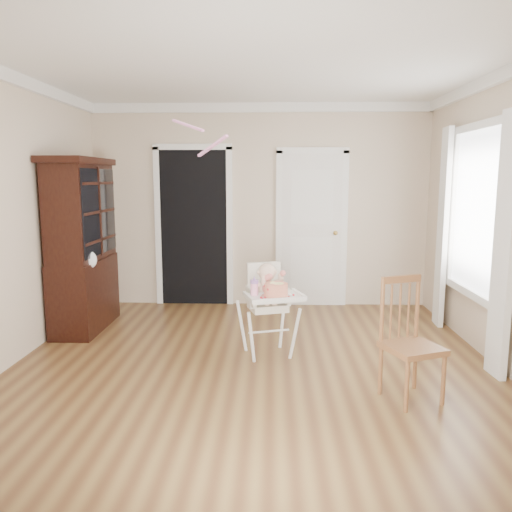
{
  "coord_description": "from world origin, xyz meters",
  "views": [
    {
      "loc": [
        0.17,
        -4.25,
        1.73
      ],
      "look_at": [
        0.02,
        0.38,
        1.0
      ],
      "focal_mm": 35.0,
      "sensor_mm": 36.0,
      "label": 1
    }
  ],
  "objects_px": {
    "sippy_cup": "(254,287)",
    "dining_chair": "(410,343)",
    "high_chair": "(268,298)",
    "cake": "(276,290)",
    "china_cabinet": "(83,245)"
  },
  "relations": [
    {
      "from": "sippy_cup",
      "to": "dining_chair",
      "type": "relative_size",
      "value": 0.19
    },
    {
      "from": "dining_chair",
      "to": "sippy_cup",
      "type": "bearing_deg",
      "value": 125.8
    },
    {
      "from": "high_chair",
      "to": "cake",
      "type": "height_order",
      "value": "high_chair"
    },
    {
      "from": "sippy_cup",
      "to": "china_cabinet",
      "type": "distance_m",
      "value": 2.24
    },
    {
      "from": "cake",
      "to": "dining_chair",
      "type": "distance_m",
      "value": 1.29
    },
    {
      "from": "high_chair",
      "to": "sippy_cup",
      "type": "height_order",
      "value": "high_chair"
    },
    {
      "from": "cake",
      "to": "sippy_cup",
      "type": "height_order",
      "value": "sippy_cup"
    },
    {
      "from": "cake",
      "to": "sippy_cup",
      "type": "distance_m",
      "value": 0.21
    },
    {
      "from": "sippy_cup",
      "to": "cake",
      "type": "bearing_deg",
      "value": -16.74
    },
    {
      "from": "high_chair",
      "to": "dining_chair",
      "type": "xyz_separation_m",
      "value": [
        1.12,
        -0.94,
        -0.12
      ]
    },
    {
      "from": "china_cabinet",
      "to": "cake",
      "type": "bearing_deg",
      "value": -25.51
    },
    {
      "from": "cake",
      "to": "china_cabinet",
      "type": "relative_size",
      "value": 0.15
    },
    {
      "from": "high_chair",
      "to": "china_cabinet",
      "type": "xyz_separation_m",
      "value": [
        -2.12,
        0.82,
        0.41
      ]
    },
    {
      "from": "china_cabinet",
      "to": "high_chair",
      "type": "bearing_deg",
      "value": -21.13
    },
    {
      "from": "high_chair",
      "to": "sippy_cup",
      "type": "bearing_deg",
      "value": -143.73
    }
  ]
}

